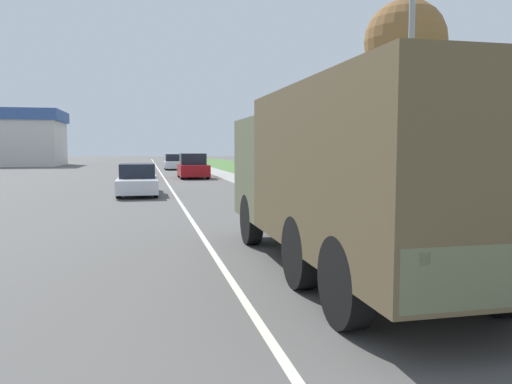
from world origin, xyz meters
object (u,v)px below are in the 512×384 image
at_px(military_truck, 349,172).
at_px(car_second_ahead, 193,167).
at_px(car_third_ahead, 174,163).
at_px(lamp_post, 401,74).
at_px(car_nearest_ahead, 138,180).

relative_size(military_truck, car_second_ahead, 1.94).
xyz_separation_m(military_truck, car_third_ahead, (-0.49, 40.98, -1.03)).
bearing_deg(lamp_post, car_nearest_ahead, 116.46).
xyz_separation_m(car_nearest_ahead, car_third_ahead, (3.13, 25.68, 0.04)).
relative_size(military_truck, car_third_ahead, 1.96).
xyz_separation_m(car_nearest_ahead, car_second_ahead, (3.59, 11.64, 0.12)).
height_order(military_truck, lamp_post, lamp_post).
xyz_separation_m(military_truck, car_second_ahead, (-0.02, 26.94, -0.94)).
relative_size(military_truck, lamp_post, 1.30).
xyz_separation_m(military_truck, car_nearest_ahead, (-3.61, 15.30, -1.06)).
distance_m(car_nearest_ahead, lamp_post, 14.14).
xyz_separation_m(car_second_ahead, car_third_ahead, (-0.46, 14.04, -0.09)).
xyz_separation_m(car_third_ahead, lamp_post, (3.01, -38.02, 3.12)).
bearing_deg(military_truck, lamp_post, 49.51).
relative_size(car_nearest_ahead, lamp_post, 0.81).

